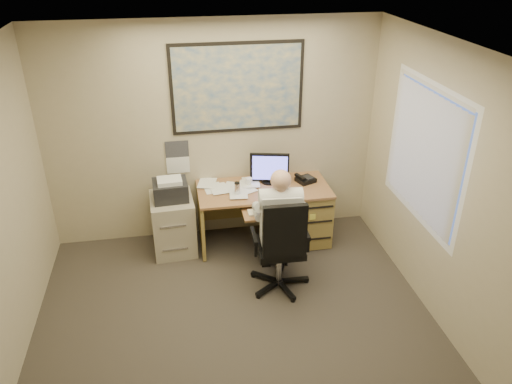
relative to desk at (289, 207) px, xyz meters
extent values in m
cube|color=#352F29|center=(-0.89, -1.90, -0.44)|extent=(4.00, 4.50, 0.00)
cube|color=white|center=(-0.89, -1.90, 2.26)|extent=(4.00, 4.50, 0.00)
cube|color=#B8AA8B|center=(-0.89, 0.35, 0.91)|extent=(4.00, 0.00, 2.70)
cube|color=#B8AA8B|center=(1.11, -1.90, 0.91)|extent=(0.00, 4.50, 2.70)
cube|color=#9F6E44|center=(-0.33, -0.02, 0.29)|extent=(1.60, 0.75, 0.03)
cube|color=#A48843|center=(0.24, -0.02, -0.08)|extent=(0.45, 0.70, 0.70)
cube|color=#A48843|center=(-1.11, -0.02, -0.08)|extent=(0.04, 0.70, 0.70)
cube|color=#A48843|center=(-0.33, 0.32, 0.01)|extent=(1.55, 0.03, 0.55)
cylinder|color=black|center=(-0.24, 0.13, 0.32)|extent=(0.19, 0.19, 0.02)
cube|color=black|center=(-0.24, 0.11, 0.52)|extent=(0.47, 0.15, 0.36)
cube|color=#595AF1|center=(-0.24, 0.08, 0.52)|extent=(0.42, 0.10, 0.31)
cube|color=#9F6E44|center=(-0.38, -0.47, 0.22)|extent=(0.55, 0.30, 0.02)
cube|color=beige|center=(-0.38, -0.47, 0.24)|extent=(0.43, 0.14, 0.02)
cube|color=black|center=(0.21, 0.06, 0.33)|extent=(0.27, 0.26, 0.05)
cylinder|color=silver|center=(-0.67, -0.14, 0.38)|extent=(0.07, 0.07, 0.15)
cylinder|color=white|center=(-0.50, 0.08, 0.36)|extent=(0.08, 0.08, 0.10)
cube|color=white|center=(-0.78, -0.02, 0.32)|extent=(0.60, 0.56, 0.02)
cube|color=#1E4C93|center=(-0.58, 0.33, 1.46)|extent=(1.56, 0.03, 1.06)
cube|color=white|center=(-1.33, 0.34, 0.64)|extent=(0.28, 0.01, 0.42)
cube|color=#A99F88|center=(-1.45, 0.00, -0.09)|extent=(0.53, 0.63, 0.70)
cube|color=black|center=(-1.45, 0.00, 0.37)|extent=(0.42, 0.37, 0.22)
cube|color=white|center=(-1.45, -0.02, 0.50)|extent=(0.29, 0.24, 0.05)
cylinder|color=silver|center=(-0.34, -0.94, -0.18)|extent=(0.06, 0.06, 0.43)
cube|color=black|center=(-0.34, -0.94, 0.06)|extent=(0.50, 0.50, 0.07)
cube|color=black|center=(-0.33, -1.19, 0.41)|extent=(0.45, 0.08, 0.59)
camera|label=1|loc=(-1.37, -5.31, 3.06)|focal=35.00mm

